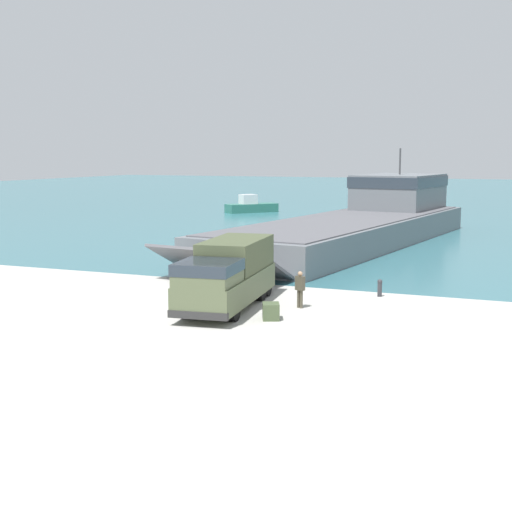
% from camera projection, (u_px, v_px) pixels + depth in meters
% --- Properties ---
extents(ground_plane, '(240.00, 240.00, 0.00)m').
position_uv_depth(ground_plane, '(207.00, 297.00, 35.63)').
color(ground_plane, '#B7B5AD').
extents(water_surface, '(240.00, 180.00, 0.01)m').
position_uv_depth(water_surface, '(447.00, 196.00, 122.23)').
color(water_surface, '#336B75').
rests_on(water_surface, ground_plane).
extents(landing_craft, '(13.52, 38.68, 7.63)m').
position_uv_depth(landing_craft, '(365.00, 218.00, 58.76)').
color(landing_craft, slate).
rests_on(landing_craft, ground_plane).
extents(military_truck, '(3.52, 8.48, 3.05)m').
position_uv_depth(military_truck, '(227.00, 274.00, 32.94)').
color(military_truck, '#566042').
rests_on(military_truck, ground_plane).
extents(soldier_on_ramp, '(0.50, 0.41, 1.72)m').
position_uv_depth(soldier_on_ramp, '(300.00, 287.00, 32.93)').
color(soldier_on_ramp, '#4C4738').
rests_on(soldier_on_ramp, ground_plane).
extents(moored_boat_a, '(5.81, 6.24, 2.21)m').
position_uv_depth(moored_boat_a, '(251.00, 206.00, 87.61)').
color(moored_boat_a, '#2D7060').
rests_on(moored_boat_a, ground_plane).
extents(moored_boat_b, '(7.65, 5.20, 1.95)m').
position_uv_depth(moored_boat_b, '(380.00, 201.00, 98.89)').
color(moored_boat_b, '#B7BABF').
rests_on(moored_boat_b, ground_plane).
extents(mooring_bollard, '(0.26, 0.26, 0.89)m').
position_uv_depth(mooring_bollard, '(380.00, 287.00, 35.63)').
color(mooring_bollard, '#333338').
rests_on(mooring_bollard, ground_plane).
extents(cargo_crate, '(0.99, 1.06, 0.71)m').
position_uv_depth(cargo_crate, '(271.00, 311.00, 30.71)').
color(cargo_crate, '#475638').
rests_on(cargo_crate, ground_plane).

